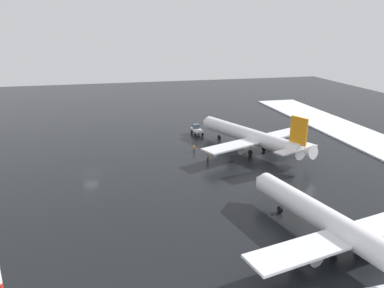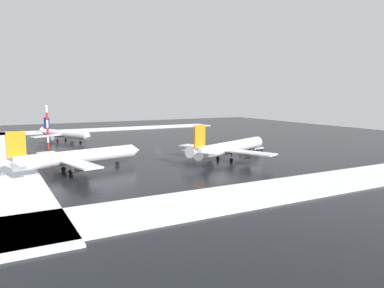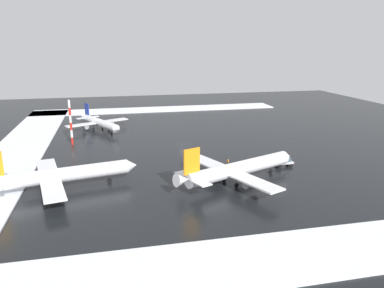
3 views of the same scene
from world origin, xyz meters
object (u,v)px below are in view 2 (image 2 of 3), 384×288
airplane_far_rear (75,157)px  ground_crew_near_tug (210,150)px  ground_crew_by_nose_gear (194,152)px  airplane_distant_tail (64,134)px  antenna_mast (47,128)px  airplane_parked_portside (229,148)px  pushback_tug (256,148)px

airplane_far_rear → ground_crew_near_tug: 42.42m
airplane_far_rear → ground_crew_by_nose_gear: size_ratio=19.87×
airplane_distant_tail → antenna_mast: antenna_mast is taller
airplane_distant_tail → airplane_far_rear: size_ratio=0.80×
airplane_parked_portside → ground_crew_near_tug: airplane_parked_portside is taller
ground_crew_near_tug → airplane_parked_portside: bearing=-17.1°
ground_crew_by_nose_gear → airplane_parked_portside: bearing=-48.5°
airplane_far_rear → antenna_mast: (-39.15, -0.65, 3.82)m
airplane_far_rear → antenna_mast: size_ratio=2.37×
ground_crew_by_nose_gear → antenna_mast: (-32.28, -35.77, 6.21)m
airplane_parked_portside → ground_crew_by_nose_gear: airplane_parked_portside is taller
airplane_far_rear → pushback_tug: bearing=-7.8°
airplane_far_rear → airplane_distant_tail: bearing=70.6°
airplane_far_rear → ground_crew_near_tug: size_ratio=19.87×
airplane_far_rear → airplane_parked_portside: bearing=-18.6°
ground_crew_near_tug → antenna_mast: bearing=-134.7°
pushback_tug → airplane_parked_portside: bearing=-155.3°
airplane_parked_portside → pushback_tug: (-8.64, 16.18, -2.15)m
antenna_mast → ground_crew_near_tug: bearing=53.8°
ground_crew_by_nose_gear → antenna_mast: 48.58m
airplane_parked_portside → airplane_distant_tail: bearing=94.4°
pushback_tug → antenna_mast: (-35.15, -56.43, 5.90)m
ground_crew_near_tug → ground_crew_by_nose_gear: bearing=-86.2°
airplane_distant_tail → ground_crew_by_nose_gear: airplane_distant_tail is taller
airplane_far_rear → ground_crew_near_tug: bearing=-0.7°
airplane_distant_tail → airplane_far_rear: 58.89m
airplane_parked_portside → ground_crew_near_tug: bearing=58.9°
ground_crew_by_nose_gear → ground_crew_near_tug: size_ratio=1.00×
pushback_tug → ground_crew_near_tug: size_ratio=2.76×
airplane_parked_portside → ground_crew_by_nose_gear: 12.59m
airplane_parked_portside → antenna_mast: bearing=110.1°
airplane_distant_tail → pushback_tug: size_ratio=5.78×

